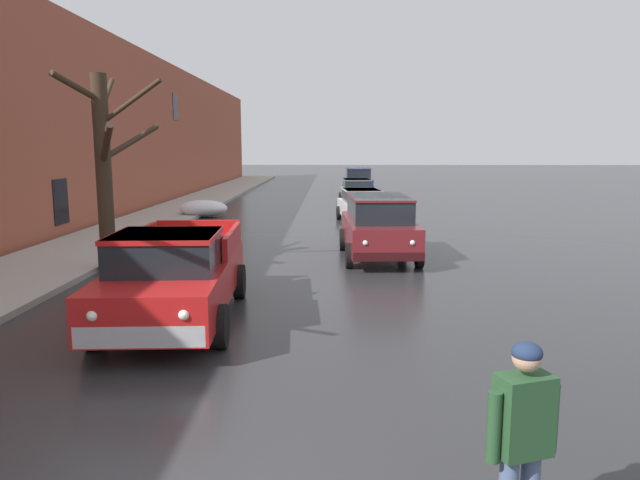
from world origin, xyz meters
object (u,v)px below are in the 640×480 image
object	(u,v)px
suv_darkblue_queued_behind_truck	(358,180)
sedan_grey_parked_far_down_block	(357,191)
bare_tree_second_along_sidewalk	(105,165)
pickup_truck_red_approaching_near_lane	(175,275)
suv_maroon_parked_kerbside_close	(378,225)
sedan_white_parked_kerbside_mid	(362,205)
pedestrian_with_coffee	(522,432)

from	to	relation	value
suv_darkblue_queued_behind_truck	sedan_grey_parked_far_down_block	bearing A→B (deg)	-93.00
bare_tree_second_along_sidewalk	suv_darkblue_queued_behind_truck	xyz separation A→B (m)	(7.46, 24.26, -1.77)
pickup_truck_red_approaching_near_lane	sedan_grey_parked_far_down_block	xyz separation A→B (m)	(4.29, 22.19, -0.13)
pickup_truck_red_approaching_near_lane	sedan_grey_parked_far_down_block	world-z (taller)	pickup_truck_red_approaching_near_lane
suv_maroon_parked_kerbside_close	sedan_white_parked_kerbside_mid	size ratio (longest dim) A/B	1.07
sedan_grey_parked_far_down_block	suv_darkblue_queued_behind_truck	size ratio (longest dim) A/B	0.95
suv_maroon_parked_kerbside_close	pedestrian_with_coffee	bearing A→B (deg)	-89.44
sedan_white_parked_kerbside_mid	sedan_grey_parked_far_down_block	world-z (taller)	same
bare_tree_second_along_sidewalk	pickup_truck_red_approaching_near_lane	xyz separation A→B (m)	(2.83, -4.30, -1.88)
bare_tree_second_along_sidewalk	pedestrian_with_coffee	world-z (taller)	bare_tree_second_along_sidewalk
suv_maroon_parked_kerbside_close	sedan_white_parked_kerbside_mid	distance (m)	7.95
bare_tree_second_along_sidewalk	sedan_grey_parked_far_down_block	bearing A→B (deg)	68.27
bare_tree_second_along_sidewalk	suv_maroon_parked_kerbside_close	world-z (taller)	bare_tree_second_along_sidewalk
sedan_white_parked_kerbside_mid	suv_darkblue_queued_behind_truck	xyz separation A→B (m)	(0.46, 14.27, 0.23)
pickup_truck_red_approaching_near_lane	pedestrian_with_coffee	world-z (taller)	same
sedan_white_parked_kerbside_mid	sedan_grey_parked_far_down_block	size ratio (longest dim) A/B	1.02
suv_darkblue_queued_behind_truck	suv_maroon_parked_kerbside_close	bearing A→B (deg)	-91.02
suv_darkblue_queued_behind_truck	pedestrian_with_coffee	distance (m)	34.72
sedan_grey_parked_far_down_block	pedestrian_with_coffee	size ratio (longest dim) A/B	2.38
suv_darkblue_queued_behind_truck	pedestrian_with_coffee	world-z (taller)	suv_darkblue_queued_behind_truck
sedan_white_parked_kerbside_mid	bare_tree_second_along_sidewalk	bearing A→B (deg)	-125.04
bare_tree_second_along_sidewalk	pedestrian_with_coffee	xyz separation A→B (m)	(7.19, -10.46, -1.72)
pickup_truck_red_approaching_near_lane	sedan_white_parked_kerbside_mid	distance (m)	14.88
pickup_truck_red_approaching_near_lane	sedan_grey_parked_far_down_block	bearing A→B (deg)	79.04
suv_maroon_parked_kerbside_close	pickup_truck_red_approaching_near_lane	bearing A→B (deg)	-123.70
suv_maroon_parked_kerbside_close	suv_darkblue_queued_behind_truck	world-z (taller)	same
sedan_white_parked_kerbside_mid	suv_darkblue_queued_behind_truck	distance (m)	14.28
bare_tree_second_along_sidewalk	pedestrian_with_coffee	size ratio (longest dim) A/B	2.86
pickup_truck_red_approaching_near_lane	sedan_white_parked_kerbside_mid	xyz separation A→B (m)	(4.17, 14.29, -0.13)
pickup_truck_red_approaching_near_lane	suv_darkblue_queued_behind_truck	bearing A→B (deg)	80.79
pedestrian_with_coffee	pickup_truck_red_approaching_near_lane	bearing A→B (deg)	125.23
sedan_white_parked_kerbside_mid	pedestrian_with_coffee	xyz separation A→B (m)	(0.18, -20.45, 0.28)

